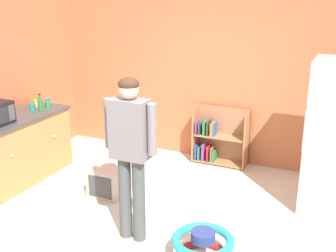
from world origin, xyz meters
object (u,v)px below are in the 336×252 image
at_px(baby_walker, 203,246).
at_px(yellow_cup, 37,103).
at_px(green_glass_bottle, 40,104).
at_px(green_cup, 48,105).
at_px(pet_carrier, 112,179).
at_px(white_cup, 7,114).
at_px(teal_cup, 32,107).
at_px(blue_cup, 48,102).
at_px(standing_person, 130,146).
at_px(bookshelf, 217,139).

height_order(baby_walker, yellow_cup, yellow_cup).
height_order(green_glass_bottle, yellow_cup, green_glass_bottle).
bearing_deg(green_cup, pet_carrier, -15.27).
distance_m(pet_carrier, white_cup, 1.60).
xyz_separation_m(green_glass_bottle, green_cup, (-0.02, 0.17, -0.05)).
relative_size(teal_cup, green_cup, 1.00).
bearing_deg(teal_cup, white_cup, -97.95).
height_order(teal_cup, green_cup, same).
bearing_deg(yellow_cup, baby_walker, -22.48).
bearing_deg(baby_walker, green_cup, 156.19).
height_order(baby_walker, green_cup, green_cup).
bearing_deg(green_cup, blue_cup, 129.11).
xyz_separation_m(yellow_cup, white_cup, (0.03, -0.61, 0.00)).
bearing_deg(standing_person, blue_cup, 148.73).
relative_size(pet_carrier, white_cup, 5.81).
height_order(green_glass_bottle, teal_cup, green_glass_bottle).
xyz_separation_m(baby_walker, green_cup, (-2.79, 1.23, 0.79)).
bearing_deg(green_cup, standing_person, -30.20).
bearing_deg(baby_walker, pet_carrier, 150.27).
relative_size(standing_person, teal_cup, 18.09).
height_order(white_cup, blue_cup, same).
distance_m(teal_cup, blue_cup, 0.29).
distance_m(standing_person, yellow_cup, 2.47).
relative_size(baby_walker, yellow_cup, 6.36).
relative_size(pet_carrier, green_cup, 5.81).
bearing_deg(pet_carrier, green_cup, 164.73).
bearing_deg(pet_carrier, white_cup, -169.07).
xyz_separation_m(standing_person, green_cup, (-1.98, 1.15, -0.09)).
bearing_deg(green_glass_bottle, blue_cup, 109.76).
relative_size(green_glass_bottle, blue_cup, 2.59).
relative_size(standing_person, green_glass_bottle, 6.99).
xyz_separation_m(baby_walker, yellow_cup, (-2.99, 1.24, 0.79)).
relative_size(standing_person, green_cup, 18.09).
xyz_separation_m(baby_walker, green_glass_bottle, (-2.77, 1.06, 0.84)).
xyz_separation_m(bookshelf, yellow_cup, (-2.35, -1.14, 0.58)).
distance_m(standing_person, baby_walker, 1.19).
xyz_separation_m(bookshelf, teal_cup, (-2.26, -1.34, 0.58)).
xyz_separation_m(bookshelf, baby_walker, (0.64, -2.38, -0.21)).
xyz_separation_m(teal_cup, green_cup, (0.11, 0.19, 0.00)).
xyz_separation_m(pet_carrier, teal_cup, (-1.32, 0.14, 0.77)).
height_order(green_cup, white_cup, same).
height_order(standing_person, teal_cup, standing_person).
height_order(green_glass_bottle, green_cup, green_glass_bottle).
relative_size(green_glass_bottle, yellow_cup, 2.59).
height_order(green_cup, blue_cup, same).
distance_m(yellow_cup, white_cup, 0.61).
distance_m(bookshelf, green_glass_bottle, 2.59).
bearing_deg(bookshelf, teal_cup, -149.30).
bearing_deg(blue_cup, white_cup, -97.03).
relative_size(baby_walker, blue_cup, 6.36).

